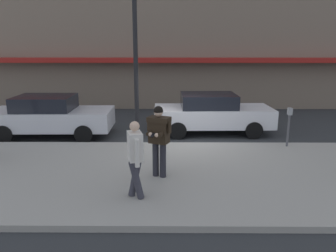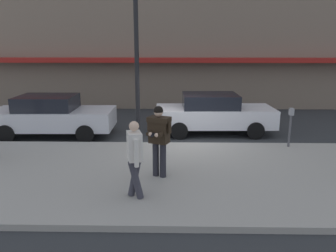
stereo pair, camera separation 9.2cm
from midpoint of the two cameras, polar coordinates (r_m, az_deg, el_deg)
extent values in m
plane|color=#2B2D30|center=(11.38, 2.30, -3.25)|extent=(80.00, 80.00, 0.00)
cube|color=#99968E|center=(8.77, 9.52, -8.30)|extent=(32.00, 5.30, 0.14)
cube|color=silver|center=(11.50, 7.29, -3.15)|extent=(28.00, 0.12, 0.01)
cube|color=maroon|center=(17.09, 5.15, 11.35)|extent=(26.60, 0.70, 0.24)
cube|color=silver|center=(13.01, -19.86, 1.17)|extent=(4.53, 1.90, 0.70)
cube|color=black|center=(12.96, -20.83, 3.79)|extent=(2.10, 1.67, 0.52)
cylinder|color=black|center=(13.51, -12.97, 0.57)|extent=(0.64, 0.23, 0.64)
cylinder|color=black|center=(11.89, -14.69, -1.34)|extent=(0.64, 0.23, 0.64)
cylinder|color=black|center=(14.37, -23.90, 0.51)|extent=(0.64, 0.23, 0.64)
cylinder|color=black|center=(12.86, -26.83, -1.27)|extent=(0.64, 0.23, 0.64)
cube|color=silver|center=(12.84, 7.56, 1.72)|extent=(4.55, 1.94, 0.70)
cube|color=black|center=(12.70, 6.85, 4.41)|extent=(2.11, 1.69, 0.52)
cylinder|color=black|center=(14.00, 12.66, 1.06)|extent=(0.65, 0.24, 0.64)
cylinder|color=black|center=(12.39, 14.48, -0.71)|extent=(0.65, 0.24, 0.64)
cylinder|color=black|center=(13.61, 1.17, 1.04)|extent=(0.65, 0.24, 0.64)
cylinder|color=black|center=(11.95, 1.49, -0.80)|extent=(0.65, 0.24, 0.64)
cylinder|color=#23232B|center=(8.17, -1.23, -5.97)|extent=(0.16, 0.16, 0.88)
cylinder|color=#23232B|center=(8.25, -2.48, -5.77)|extent=(0.16, 0.16, 0.88)
cube|color=black|center=(7.99, -1.90, -0.74)|extent=(0.54, 0.46, 0.64)
cube|color=black|center=(7.92, -1.92, 1.15)|extent=(0.61, 0.52, 0.12)
cylinder|color=black|center=(7.85, -0.14, -0.17)|extent=(0.11, 0.11, 0.30)
cylinder|color=black|center=(7.79, -1.44, -1.41)|extent=(0.21, 0.31, 0.10)
sphere|color=beige|center=(7.70, -2.35, -1.60)|extent=(0.10, 0.10, 0.10)
cylinder|color=black|center=(8.08, -3.62, 0.22)|extent=(0.11, 0.11, 0.30)
cylinder|color=black|center=(7.92, -3.37, -1.17)|extent=(0.21, 0.31, 0.10)
sphere|color=beige|center=(7.77, -3.41, -1.47)|extent=(0.10, 0.10, 0.10)
cube|color=black|center=(7.70, -3.02, -1.61)|extent=(0.13, 0.16, 0.07)
sphere|color=beige|center=(7.86, -2.02, 2.46)|extent=(0.22, 0.22, 0.22)
sphere|color=black|center=(7.85, -2.03, 2.68)|extent=(0.23, 0.23, 0.23)
cylinder|color=#33333D|center=(7.08, -5.88, -9.37)|extent=(0.35, 0.23, 0.87)
cylinder|color=#33333D|center=(7.25, -6.10, -8.81)|extent=(0.35, 0.23, 0.87)
cube|color=silver|center=(6.91, -6.14, -3.51)|extent=(0.38, 0.48, 0.60)
cylinder|color=silver|center=(6.70, -5.80, -4.78)|extent=(0.10, 0.10, 0.58)
cylinder|color=silver|center=(7.17, -6.43, -3.54)|extent=(0.10, 0.10, 0.58)
sphere|color=beige|center=(6.80, -6.24, -0.05)|extent=(0.21, 0.21, 0.21)
cylinder|color=black|center=(10.32, -5.84, 8.75)|extent=(0.14, 0.14, 4.60)
cylinder|color=#4C4C51|center=(11.26, 19.97, -0.76)|extent=(0.07, 0.07, 1.05)
cube|color=gray|center=(11.13, 20.24, 2.40)|extent=(0.12, 0.18, 0.22)
camera|label=1|loc=(0.05, -90.34, -0.08)|focal=35.00mm
camera|label=2|loc=(0.05, 89.66, 0.08)|focal=35.00mm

